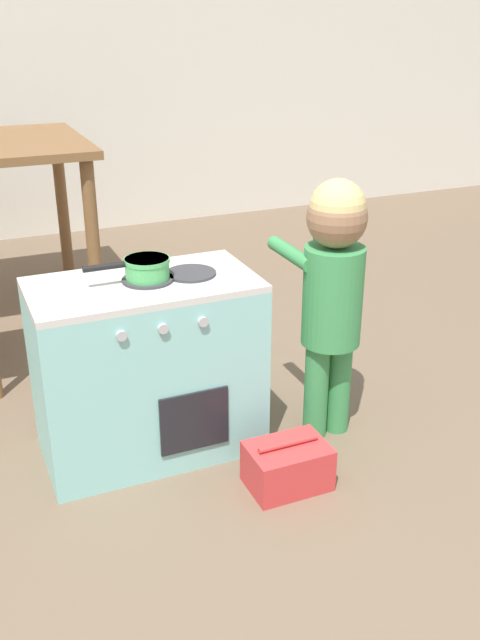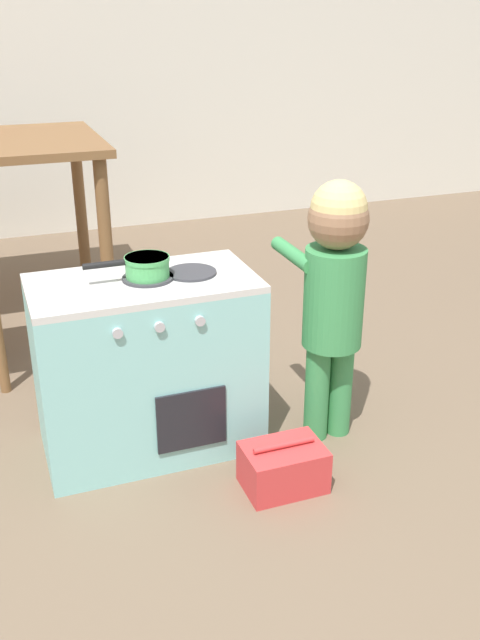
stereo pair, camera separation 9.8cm
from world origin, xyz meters
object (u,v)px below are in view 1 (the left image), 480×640
toy_pot (146,267)px  play_kitchen (148,368)px  child_figure (333,277)px  toy_basket (287,466)px

toy_pot → play_kitchen: bearing=-177.7°
toy_pot → child_figure: (0.53, -0.14, -0.06)m
play_kitchen → toy_basket: size_ratio=2.85×
play_kitchen → toy_basket: bearing=-49.1°
play_kitchen → toy_basket: (0.30, -0.35, -0.21)m
toy_pot → toy_basket: 0.69m
toy_pot → child_figure: bearing=-14.4°
toy_pot → child_figure: size_ratio=0.30×
play_kitchen → toy_pot: toy_pot is taller
play_kitchen → toy_basket: play_kitchen is taller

